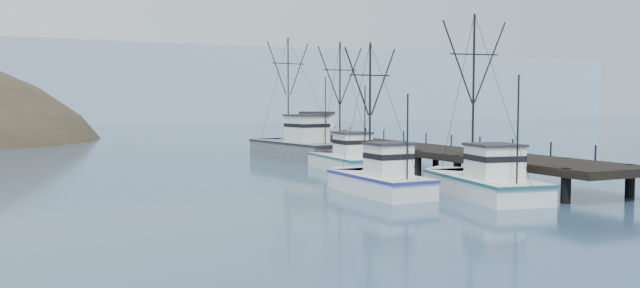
# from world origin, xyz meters

# --- Properties ---
(ground) EXTENTS (400.00, 400.00, 0.00)m
(ground) POSITION_xyz_m (0.00, 0.00, 0.00)
(ground) COLOR #2F4969
(ground) RESTS_ON ground
(pier) EXTENTS (6.00, 44.00, 2.00)m
(pier) POSITION_xyz_m (14.00, 16.00, 1.69)
(pier) COLOR black
(pier) RESTS_ON ground
(distant_ridge) EXTENTS (360.00, 40.00, 26.00)m
(distant_ridge) POSITION_xyz_m (10.00, 170.00, 0.00)
(distant_ridge) COLOR #9EB2C6
(distant_ridge) RESTS_ON ground
(trawler_near) EXTENTS (5.39, 11.54, 11.58)m
(trawler_near) POSITION_xyz_m (8.96, 0.45, 0.82)
(trawler_near) COLOR white
(trawler_near) RESTS_ON ground
(trawler_mid) EXTENTS (3.45, 9.74, 9.90)m
(trawler_mid) POSITION_xyz_m (3.62, 3.94, 0.82)
(trawler_mid) COLOR white
(trawler_mid) RESTS_ON ground
(trawler_far) EXTENTS (4.00, 11.12, 11.39)m
(trawler_far) POSITION_xyz_m (8.32, 17.66, 0.82)
(trawler_far) COLOR white
(trawler_far) RESTS_ON ground
(work_vessel) EXTENTS (6.50, 15.37, 12.83)m
(work_vessel) POSITION_xyz_m (8.34, 28.75, 1.23)
(work_vessel) COLOR slate
(work_vessel) RESTS_ON ground
(pier_shed) EXTENTS (3.00, 3.20, 2.80)m
(pier_shed) POSITION_xyz_m (12.73, 33.27, 3.42)
(pier_shed) COLOR silver
(pier_shed) RESTS_ON pier
(pickup_truck) EXTENTS (5.59, 4.14, 1.41)m
(pickup_truck) POSITION_xyz_m (14.13, 32.60, 2.71)
(pickup_truck) COLOR silver
(pickup_truck) RESTS_ON pier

